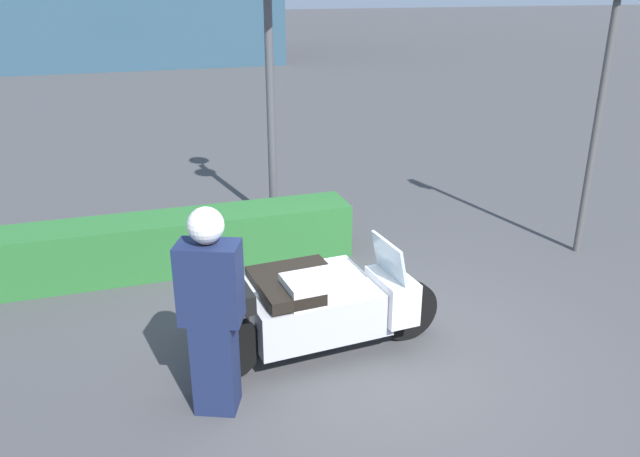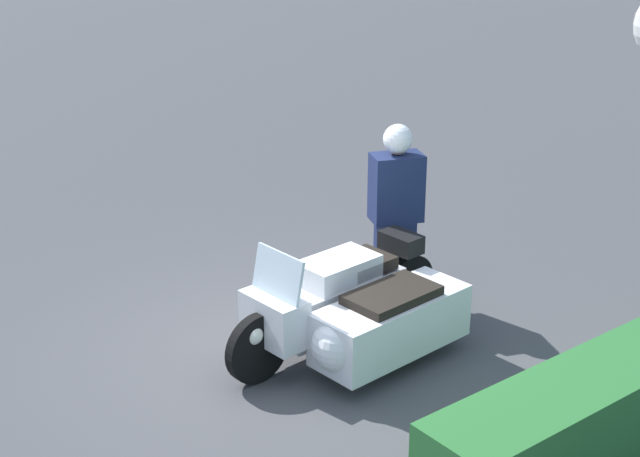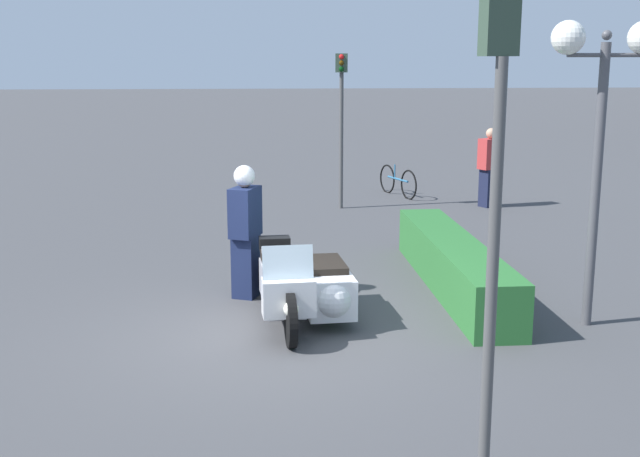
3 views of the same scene
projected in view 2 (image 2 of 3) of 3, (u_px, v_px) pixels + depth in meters
ground_plane at (278, 361)px, 8.98m from camera, size 160.00×160.00×0.00m
police_motorcycle at (357, 313)px, 8.85m from camera, size 2.56×1.19×1.15m
officer_rider at (396, 209)px, 9.85m from camera, size 0.59×0.48×1.87m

